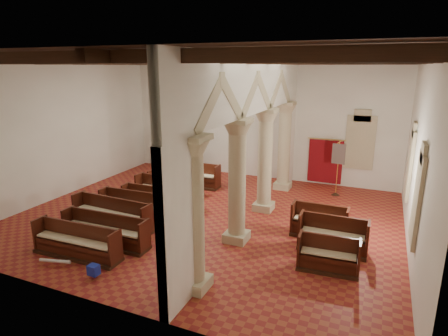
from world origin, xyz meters
TOP-DOWN VIEW (x-y plane):
  - floor at (0.00, 0.00)m, footprint 14.00×14.00m
  - ceiling at (0.00, 0.00)m, footprint 14.00×14.00m
  - wall_back at (0.00, 6.00)m, footprint 14.00×0.02m
  - wall_front at (0.00, -6.00)m, footprint 14.00×0.02m
  - wall_left at (-7.00, 0.00)m, footprint 0.02×12.00m
  - wall_right at (7.00, 0.00)m, footprint 0.02×12.00m
  - ceiling_beams at (0.00, 0.00)m, footprint 13.80×11.80m
  - arcade at (1.80, 0.00)m, footprint 0.90×11.90m
  - window_right_a at (6.98, -1.50)m, footprint 0.03×1.00m
  - window_right_b at (6.98, 2.50)m, footprint 0.03×1.00m
  - window_back at (5.00, 5.98)m, footprint 1.00×0.03m
  - pipe_organ at (-4.50, 5.50)m, footprint 2.10×0.85m
  - lectern at (-3.30, 5.11)m, footprint 0.62×0.64m
  - dossal_curtain at (3.50, 5.92)m, footprint 1.80×0.07m
  - processional_banner at (4.24, 4.51)m, footprint 0.58×0.74m
  - hymnal_box_a at (-0.96, -5.16)m, footprint 0.30×0.24m
  - hymnal_box_b at (-1.04, -3.32)m, footprint 0.37×0.31m
  - hymnal_box_c at (-0.87, -1.39)m, footprint 0.36×0.30m
  - tube_heater_a at (-2.44, -5.11)m, footprint 0.95×0.33m
  - tube_heater_b at (-2.27, -4.05)m, footprint 1.13×0.25m
  - nave_pew_0 at (-2.27, -4.40)m, footprint 2.94×0.77m
  - nave_pew_1 at (-2.01, -3.42)m, footprint 3.08×0.76m
  - nave_pew_2 at (-2.63, -2.34)m, footprint 3.19×0.88m
  - nave_pew_3 at (-2.41, -1.25)m, footprint 2.97×0.79m
  - nave_pew_4 at (-2.06, -0.34)m, footprint 3.01×0.67m
  - nave_pew_5 at (-2.19, 0.68)m, footprint 2.97×0.86m
  - nave_pew_6 at (-2.53, 1.91)m, footprint 2.66×0.67m
  - nave_pew_7 at (-2.41, 3.15)m, footprint 2.94×0.76m
  - aisle_pew_0 at (4.86, -2.23)m, footprint 1.74×0.78m
  - aisle_pew_1 at (4.81, -0.97)m, footprint 2.11×0.77m
  - aisle_pew_2 at (4.25, -0.09)m, footprint 1.86×0.75m

SIDE VIEW (x-z plane):
  - floor at x=0.00m, z-range 0.00..0.00m
  - tube_heater_a at x=-2.44m, z-range 0.11..0.21m
  - tube_heater_b at x=-2.27m, z-range 0.10..0.22m
  - hymnal_box_a at x=-0.96m, z-range 0.10..0.39m
  - hymnal_box_c at x=-0.87m, z-range 0.10..0.42m
  - hymnal_box_b at x=-1.04m, z-range 0.10..0.47m
  - nave_pew_6 at x=-2.53m, z-range -0.16..0.79m
  - nave_pew_4 at x=-2.06m, z-range -0.17..0.81m
  - nave_pew_0 at x=-2.27m, z-range -0.18..0.86m
  - nave_pew_1 at x=-2.01m, z-range -0.18..0.86m
  - aisle_pew_0 at x=4.86m, z-range -0.16..0.85m
  - nave_pew_3 at x=-2.41m, z-range -0.18..0.87m
  - nave_pew_2 at x=-2.63m, z-range -0.19..0.92m
  - nave_pew_5 at x=-2.19m, z-range -0.19..0.92m
  - aisle_pew_1 at x=4.81m, z-range -0.18..0.94m
  - aisle_pew_2 at x=4.25m, z-range -0.18..0.93m
  - nave_pew_7 at x=-2.41m, z-range -0.19..0.95m
  - lectern at x=-3.30m, z-range -0.11..1.21m
  - processional_banner at x=4.24m, z-range -0.45..2.09m
  - dossal_curtain at x=3.50m, z-range 0.08..2.25m
  - pipe_organ at x=-4.50m, z-range -0.83..3.57m
  - window_right_a at x=6.98m, z-range 1.10..3.30m
  - window_right_b at x=6.98m, z-range 1.10..3.30m
  - window_back at x=5.00m, z-range 1.10..3.30m
  - wall_back at x=0.00m, z-range 0.00..6.00m
  - wall_front at x=0.00m, z-range 0.00..6.00m
  - wall_left at x=-7.00m, z-range 0.00..6.00m
  - wall_right at x=7.00m, z-range 0.00..6.00m
  - arcade at x=1.80m, z-range 0.56..6.56m
  - ceiling_beams at x=0.00m, z-range 5.67..5.97m
  - ceiling at x=0.00m, z-range 6.00..6.00m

